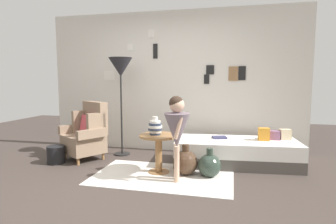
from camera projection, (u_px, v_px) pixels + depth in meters
ground_plane at (139, 188)px, 3.47m from camera, size 12.00×12.00×0.00m
gallery_wall at (172, 82)px, 5.21m from camera, size 4.80×0.12×2.60m
rug at (163, 176)px, 3.87m from camera, size 1.92×1.15×0.01m
armchair at (87, 133)px, 4.71m from camera, size 0.90×0.85×0.97m
daybed at (236, 152)px, 4.40m from camera, size 1.96×0.97×0.40m
pillow_head at (285, 134)px, 4.38m from camera, size 0.18×0.15×0.17m
pillow_mid at (272, 135)px, 4.40m from camera, size 0.22×0.12×0.14m
pillow_back at (264, 134)px, 4.33m from camera, size 0.17×0.13×0.20m
side_table at (159, 146)px, 4.00m from camera, size 0.56×0.56×0.56m
vase_striped at (155, 127)px, 3.97m from camera, size 0.20×0.20×0.26m
floor_lamp at (121, 71)px, 4.85m from camera, size 0.41×0.41×1.73m
person_child at (177, 127)px, 3.61m from camera, size 0.34×0.34×1.14m
book_on_daybed at (219, 137)px, 4.49m from camera, size 0.26×0.22×0.03m
demijohn_near at (185, 162)px, 3.93m from camera, size 0.35×0.35×0.44m
demijohn_far at (209, 165)px, 3.84m from camera, size 0.32×0.32×0.40m
magazine_basket at (56, 155)px, 4.48m from camera, size 0.28×0.28×0.28m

